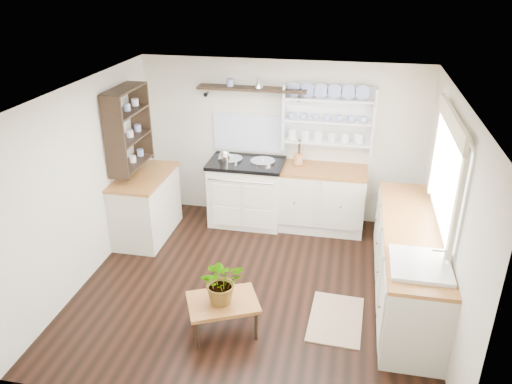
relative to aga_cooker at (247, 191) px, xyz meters
The scene contains 19 objects.
floor 1.70m from the aga_cooker, 74.37° to the right, with size 4.00×3.80×0.01m, color black.
wall_back 0.87m from the aga_cooker, 36.94° to the left, with size 4.00×0.02×2.30m, color beige.
wall_right 2.98m from the aga_cooker, 32.76° to the right, with size 0.02×3.80×2.30m, color beige.
wall_left 2.31m from the aga_cooker, 134.84° to the right, with size 0.02×3.80×2.30m, color beige.
ceiling 2.44m from the aga_cooker, 74.37° to the right, with size 4.00×3.80×0.01m, color white.
window 2.98m from the aga_cooker, 30.73° to the right, with size 0.08×1.55×1.22m.
aga_cooker is the anchor object (origin of this frame).
back_cabinets 1.04m from the aga_cooker, ahead, with size 1.27×0.63×0.90m.
right_cabinets 2.60m from the aga_cooker, 34.49° to the right, with size 0.62×2.43×0.90m.
belfast_sink 3.10m from the aga_cooker, 46.05° to the right, with size 0.55×0.60×0.45m.
left_cabinets 1.43m from the aga_cooker, 152.02° to the right, with size 0.62×1.13×0.90m.
plate_rack 1.56m from the aga_cooker, 15.09° to the left, with size 1.20×0.22×0.90m.
high_shelf 1.45m from the aga_cooker, 79.29° to the left, with size 1.50×0.29×0.16m.
left_shelving 1.89m from the aga_cooker, 154.45° to the right, with size 0.28×0.80×1.05m, color black.
kettle 0.63m from the aga_cooker, 156.85° to the right, with size 0.16×0.16×0.20m, color silver, non-canonical shape.
utensil_crock 0.88m from the aga_cooker, ahead, with size 0.13×0.13×0.15m, color #AF7040.
center_table 2.44m from the aga_cooker, 83.40° to the right, with size 0.84×0.74×0.38m.
potted_plant 2.44m from the aga_cooker, 83.40° to the right, with size 0.43×0.38×0.48m, color #3F7233.
floor_rug 2.50m from the aga_cooker, 54.92° to the right, with size 0.55×0.85×0.02m, color #82664C.
Camera 1 is at (0.97, -4.79, 3.48)m, focal length 35.00 mm.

